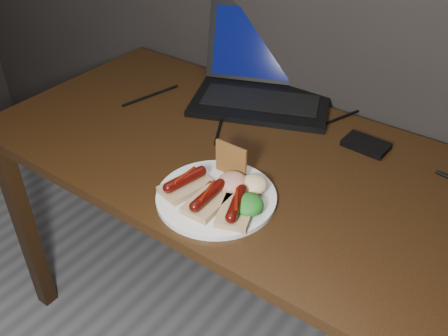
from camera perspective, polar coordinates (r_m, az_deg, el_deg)
The scene contains 12 objects.
desk at distance 1.34m, azimuth 2.19°, elevation -1.37°, with size 1.40×0.70×0.75m.
laptop at distance 1.54m, azimuth 4.67°, elevation 9.99°, with size 0.49×0.45×0.25m.
hard_drive at distance 1.36m, azimuth 15.91°, elevation 2.59°, with size 0.11×0.07×0.02m, color black.
desk_cables at distance 1.41m, azimuth 5.78°, elevation 5.04°, with size 1.00×0.42×0.01m.
plate at distance 1.14m, azimuth -0.89°, elevation -3.32°, with size 0.28×0.28×0.01m, color white.
bread_sausage_left at distance 1.14m, azimuth -4.44°, elevation -1.75°, with size 0.09×0.13×0.04m.
bread_sausage_center at distance 1.10m, azimuth -1.86°, elevation -3.58°, with size 0.07×0.12×0.04m.
bread_sausage_right at distance 1.08m, azimuth 1.43°, elevation -4.53°, with size 0.11×0.13×0.04m.
crispbread at distance 1.17m, azimuth 0.81°, elevation 0.92°, with size 0.09×0.01×0.09m, color #9B632A.
salad_greens at distance 1.08m, azimuth 2.74°, elevation -4.21°, with size 0.07×0.07×0.04m, color #125E19.
salsa_mound at distance 1.14m, azimuth 1.00°, elevation -1.66°, with size 0.07×0.07×0.04m, color #A11019.
coleslaw_mound at distance 1.14m, azimuth 3.43°, elevation -1.86°, with size 0.06×0.06×0.04m, color beige.
Camera 1 is at (0.58, 0.49, 1.48)m, focal length 40.00 mm.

